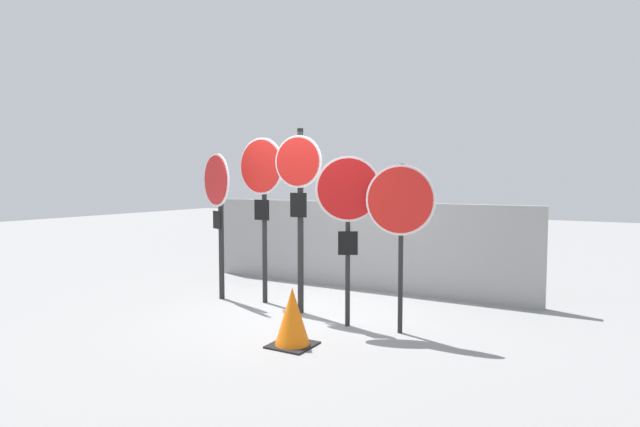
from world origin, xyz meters
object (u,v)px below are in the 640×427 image
object	(u,v)px
stop_sign_4	(400,209)
stop_sign_0	(218,197)
stop_sign_1	(262,184)
traffic_cone_0	(292,317)
stop_sign_3	(348,203)
stop_sign_2	(299,189)

from	to	relation	value
stop_sign_4	stop_sign_0	bearing A→B (deg)	168.14
stop_sign_0	stop_sign_4	world-z (taller)	stop_sign_0
stop_sign_0	stop_sign_4	distance (m)	3.09
stop_sign_1	traffic_cone_0	xyz separation A→B (m)	(1.45, -1.42, -1.47)
stop_sign_3	stop_sign_1	bearing A→B (deg)	135.90
stop_sign_1	stop_sign_0	bearing A→B (deg)	-164.38
stop_sign_0	stop_sign_3	xyz separation A→B (m)	(2.41, -0.34, -0.03)
stop_sign_1	stop_sign_4	size ratio (longest dim) A/B	1.21
stop_sign_2	stop_sign_4	size ratio (longest dim) A/B	1.25
stop_sign_2	stop_sign_4	distance (m)	1.56
stop_sign_1	stop_sign_2	xyz separation A→B (m)	(0.79, -0.23, -0.07)
stop_sign_1	stop_sign_4	world-z (taller)	stop_sign_1
stop_sign_4	traffic_cone_0	distance (m)	1.78
stop_sign_1	stop_sign_3	bearing A→B (deg)	-9.86
stop_sign_0	traffic_cone_0	xyz separation A→B (m)	(2.19, -1.29, -1.27)
stop_sign_0	stop_sign_4	xyz separation A→B (m)	(3.07, -0.29, -0.08)
stop_sign_2	stop_sign_0	bearing A→B (deg)	173.46
stop_sign_0	stop_sign_4	bearing A→B (deg)	17.60
stop_sign_1	stop_sign_3	distance (m)	1.74
stop_sign_4	stop_sign_2	bearing A→B (deg)	166.36
stop_sign_2	stop_sign_3	bearing A→B (deg)	-18.25
stop_sign_3	stop_sign_0	bearing A→B (deg)	143.62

